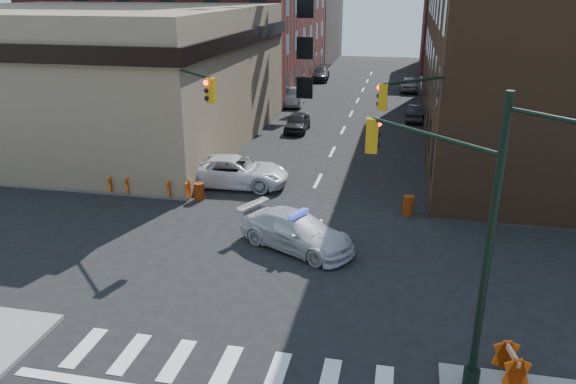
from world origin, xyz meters
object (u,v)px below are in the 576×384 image
at_px(parked_car_wnear, 297,122).
at_px(barrel_bank, 199,191).
at_px(barrel_road, 408,206).
at_px(police_car, 297,231).
at_px(pickup, 235,171).
at_px(parked_car_wfar, 294,97).
at_px(pedestrian_b, 103,165).
at_px(parked_car_enear, 417,113).
at_px(barricade_nw_a, 179,188).
at_px(pedestrian_a, 178,178).
at_px(barricade_se_a, 511,364).

xyz_separation_m(parked_car_wnear, barrel_bank, (-2.14, -15.28, -0.23)).
bearing_deg(barrel_road, police_car, -134.25).
bearing_deg(police_car, pickup, 61.05).
distance_m(police_car, barrel_bank, 7.47).
distance_m(parked_car_wfar, pedestrian_b, 24.06).
bearing_deg(pedestrian_b, parked_car_wfar, 74.61).
bearing_deg(barrel_bank, parked_car_wfar, 90.02).
relative_size(police_car, parked_car_wfar, 1.11).
bearing_deg(parked_car_enear, barricade_nw_a, 67.43).
relative_size(pickup, parked_car_enear, 1.47).
distance_m(pedestrian_a, pedestrian_b, 5.23).
bearing_deg(barricade_nw_a, parked_car_wnear, 73.40).
xyz_separation_m(parked_car_wnear, parked_car_enear, (8.86, 5.35, -0.02)).
height_order(pedestrian_a, barrel_road, pedestrian_a).
bearing_deg(parked_car_enear, police_car, 86.13).
bearing_deg(parked_car_wnear, barrel_bank, -99.33).
distance_m(parked_car_wfar, pedestrian_a, 24.68).
relative_size(parked_car_enear, pedestrian_b, 2.47).
distance_m(parked_car_wnear, parked_car_wfar, 9.78).
relative_size(pedestrian_b, barrel_bank, 1.80).
bearing_deg(barrel_road, pedestrian_b, 175.18).
bearing_deg(barricade_se_a, barrel_bank, 38.05).
height_order(pickup, barricade_se_a, pickup).
bearing_deg(barricade_se_a, parked_car_enear, -6.94).
distance_m(pickup, parked_car_wnear, 12.83).
height_order(police_car, pedestrian_a, pedestrian_a).
xyz_separation_m(pickup, parked_car_wnear, (0.97, 12.80, -0.13)).
bearing_deg(parked_car_enear, barricade_se_a, 101.69).
bearing_deg(pedestrian_a, barricade_nw_a, -36.33).
height_order(police_car, barrel_bank, police_car).
xyz_separation_m(pickup, pedestrian_b, (-7.38, -0.91, 0.14)).
relative_size(parked_car_enear, barrel_road, 4.23).
height_order(police_car, barricade_nw_a, police_car).
height_order(pickup, barrel_road, pickup).
xyz_separation_m(pickup, barricade_nw_a, (-2.18, -2.62, -0.18)).
bearing_deg(pickup, parked_car_enear, -29.90).
height_order(police_car, barrel_road, police_car).
bearing_deg(parked_car_wnear, parked_car_enear, 29.75).
relative_size(parked_car_wfar, barrel_bank, 5.19).
relative_size(pedestrian_a, barricade_se_a, 1.67).
height_order(parked_car_wnear, barricade_se_a, parked_car_wnear).
distance_m(police_car, barrel_road, 6.50).
xyz_separation_m(parked_car_enear, barrel_road, (-0.50, -20.46, -0.19)).
height_order(police_car, pedestrian_b, pedestrian_b).
bearing_deg(barrel_road, parked_car_wnear, 118.93).
height_order(barrel_bank, barricade_nw_a, barricade_nw_a).
xyz_separation_m(parked_car_wnear, pedestrian_b, (-8.35, -13.71, 0.27)).
bearing_deg(barricade_nw_a, barrel_road, -3.58).
xyz_separation_m(parked_car_enear, pedestrian_a, (-12.16, -20.46, 0.40)).
xyz_separation_m(pickup, barrel_bank, (-1.17, -2.49, -0.37)).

